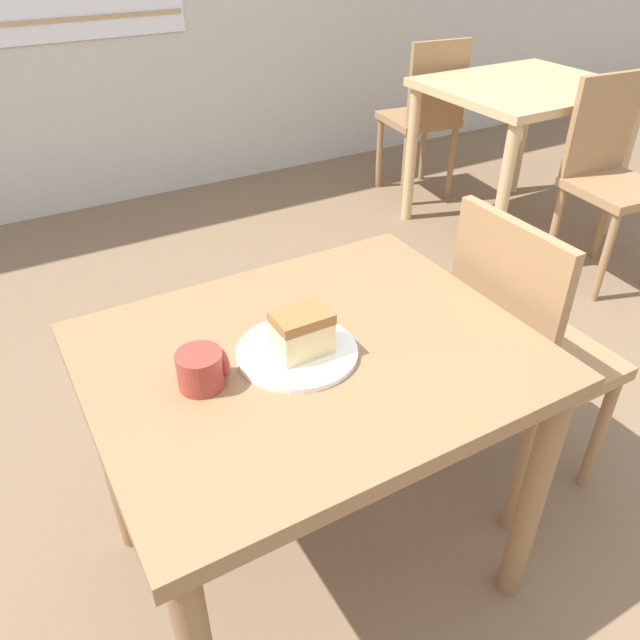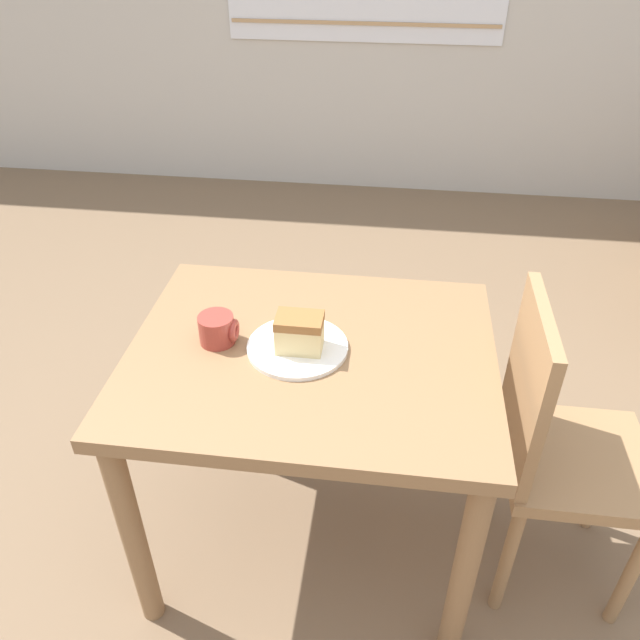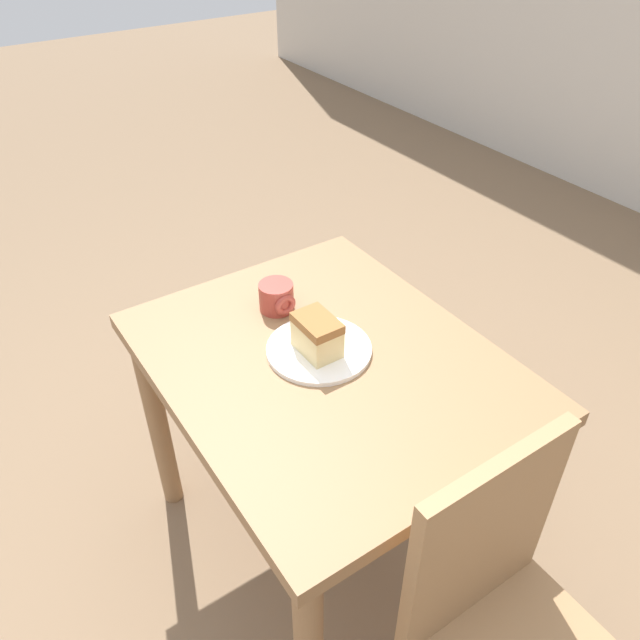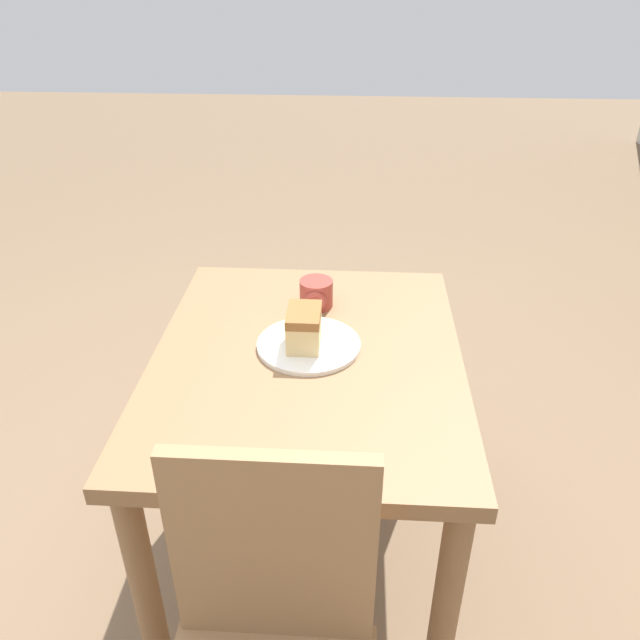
{
  "view_description": "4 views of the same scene",
  "coord_description": "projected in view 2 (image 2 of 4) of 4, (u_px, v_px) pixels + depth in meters",
  "views": [
    {
      "loc": [
        -0.6,
        -0.68,
        1.53
      ],
      "look_at": [
        -0.08,
        0.22,
        0.83
      ],
      "focal_mm": 35.0,
      "sensor_mm": 36.0,
      "label": 1
    },
    {
      "loc": [
        0.1,
        -0.98,
        1.71
      ],
      "look_at": [
        -0.07,
        0.26,
        0.82
      ],
      "focal_mm": 35.0,
      "sensor_mm": 36.0,
      "label": 2
    },
    {
      "loc": [
        0.84,
        -0.4,
        1.71
      ],
      "look_at": [
        -0.12,
        0.25,
        0.83
      ],
      "focal_mm": 35.0,
      "sensor_mm": 36.0,
      "label": 3
    },
    {
      "loc": [
        1.16,
        0.35,
        1.58
      ],
      "look_at": [
        -0.16,
        0.27,
        0.79
      ],
      "focal_mm": 35.0,
      "sensor_mm": 36.0,
      "label": 4
    }
  ],
  "objects": [
    {
      "name": "ground_plane",
      "position": [
        331.0,
        605.0,
        1.79
      ],
      "size": [
        14.0,
        14.0,
        0.0
      ],
      "primitive_type": "plane",
      "color": "#7A6047"
    },
    {
      "name": "cake_slice",
      "position": [
        300.0,
        332.0,
        1.53
      ],
      "size": [
        0.12,
        0.08,
        0.09
      ],
      "color": "#E5CC89",
      "rests_on": "plate"
    },
    {
      "name": "chair_near_window",
      "position": [
        556.0,
        445.0,
        1.63
      ],
      "size": [
        0.38,
        0.38,
        0.91
      ],
      "rotation": [
        0.0,
        0.0,
        1.57
      ],
      "color": "#9E754C",
      "rests_on": "ground_plane"
    },
    {
      "name": "dining_table_near",
      "position": [
        312.0,
        385.0,
        1.64
      ],
      "size": [
        0.93,
        0.75,
        0.74
      ],
      "color": "olive",
      "rests_on": "ground_plane"
    },
    {
      "name": "plate",
      "position": [
        298.0,
        347.0,
        1.57
      ],
      "size": [
        0.26,
        0.26,
        0.01
      ],
      "color": "white",
      "rests_on": "dining_table_near"
    },
    {
      "name": "coffee_mug",
      "position": [
        218.0,
        329.0,
        1.58
      ],
      "size": [
        0.1,
        0.09,
        0.08
      ],
      "color": "#9E382D",
      "rests_on": "dining_table_near"
    }
  ]
}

